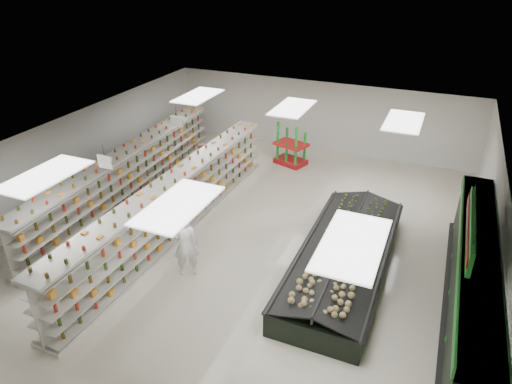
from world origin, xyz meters
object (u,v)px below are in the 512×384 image
at_px(shopper_main, 186,245).
at_px(gondola_center, 176,207).
at_px(produce_island, 344,256).
at_px(shopper_background, 203,161).
at_px(soda_endcap, 291,146).
at_px(gondola_left, 129,177).

bearing_deg(shopper_main, gondola_center, -81.57).
height_order(produce_island, shopper_background, shopper_background).
bearing_deg(soda_endcap, gondola_center, -103.95).
bearing_deg(gondola_center, gondola_left, 156.16).
bearing_deg(soda_endcap, gondola_left, -130.02).
xyz_separation_m(produce_island, shopper_main, (-4.10, -1.96, 0.53)).
bearing_deg(gondola_center, shopper_main, -50.73).
bearing_deg(shopper_main, soda_endcap, -121.24).
distance_m(gondola_left, soda_endcap, 6.99).
relative_size(gondola_left, soda_endcap, 6.49).
distance_m(gondola_left, gondola_center, 3.13).
bearing_deg(gondola_center, shopper_background, 107.61).
xyz_separation_m(gondola_center, shopper_main, (1.46, -1.85, 0.08)).
distance_m(gondola_center, shopper_background, 4.07).
height_order(gondola_left, shopper_main, shopper_main).
distance_m(produce_island, shopper_main, 4.58).
relative_size(produce_island, shopper_main, 3.43).
xyz_separation_m(soda_endcap, shopper_main, (-0.19, -8.50, 0.15)).
bearing_deg(gondola_left, soda_endcap, 47.27).
xyz_separation_m(produce_island, soda_endcap, (-3.91, 6.54, 0.38)).
bearing_deg(soda_endcap, shopper_background, -135.66).
bearing_deg(produce_island, shopper_main, -154.45).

